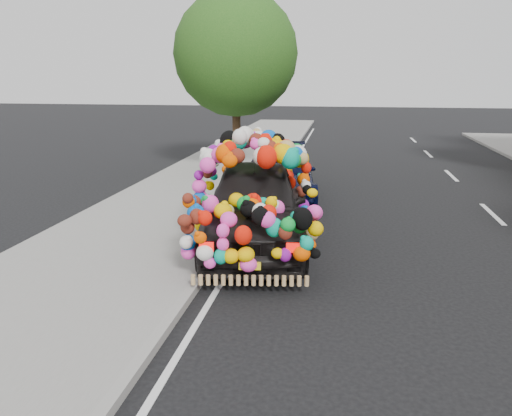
# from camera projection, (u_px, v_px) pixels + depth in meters

# --- Properties ---
(ground) EXTENTS (100.00, 100.00, 0.00)m
(ground) POSITION_uv_depth(u_px,v_px,m) (344.00, 285.00, 8.14)
(ground) COLOR black
(ground) RESTS_ON ground
(sidewalk) EXTENTS (4.00, 60.00, 0.12)m
(sidewalk) POSITION_uv_depth(u_px,v_px,m) (99.00, 265.00, 8.84)
(sidewalk) COLOR gray
(sidewalk) RESTS_ON ground
(kerb) EXTENTS (0.15, 60.00, 0.13)m
(kerb) POSITION_uv_depth(u_px,v_px,m) (205.00, 272.00, 8.51)
(kerb) COLOR gray
(kerb) RESTS_ON ground
(tree_near_sidewalk) EXTENTS (4.20, 4.20, 6.13)m
(tree_near_sidewalk) POSITION_uv_depth(u_px,v_px,m) (236.00, 54.00, 16.79)
(tree_near_sidewalk) COLOR #332114
(tree_near_sidewalk) RESTS_ON ground
(plush_art_car) EXTENTS (3.00, 5.31, 2.30)m
(plush_art_car) POSITION_uv_depth(u_px,v_px,m) (255.00, 187.00, 9.83)
(plush_art_car) COLOR black
(plush_art_car) RESTS_ON ground
(navy_sedan) EXTENTS (2.48, 4.91, 1.37)m
(navy_sedan) POSITION_uv_depth(u_px,v_px,m) (279.00, 175.00, 13.67)
(navy_sedan) COLOR black
(navy_sedan) RESTS_ON ground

